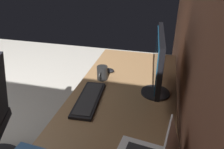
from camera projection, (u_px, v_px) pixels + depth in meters
wall_back at (210, 23)px, 1.00m from camera, size 4.41×0.10×2.60m
desk at (119, 114)px, 1.42m from camera, size 1.88×0.72×0.73m
monitor_primary at (158, 61)px, 1.40m from camera, size 0.54×0.20×0.44m
keyboard_main at (89, 99)px, 1.43m from camera, size 0.43×0.17×0.02m
mouse_main at (108, 70)px, 1.79m from camera, size 0.06×0.10×0.03m
coffee_mug at (102, 73)px, 1.67m from camera, size 0.12×0.08×0.11m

